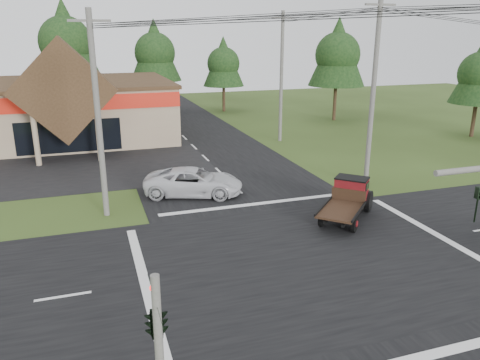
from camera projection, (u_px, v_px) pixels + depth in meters
name	position (u px, v px, depth m)	size (l,w,h in m)	color
ground	(308.00, 258.00, 20.27)	(120.00, 120.00, 0.00)	#2E4016
road_ns	(308.00, 258.00, 20.27)	(12.00, 120.00, 0.02)	black
road_ew	(308.00, 258.00, 20.27)	(120.00, 12.00, 0.02)	black
parking_apron	(11.00, 170.00, 33.28)	(28.00, 14.00, 0.02)	black
cvs_building	(1.00, 111.00, 41.52)	(30.40, 18.20, 9.19)	tan
traffic_signal_corner	(156.00, 307.00, 10.34)	(0.53, 2.48, 4.40)	#595651
utility_pole_nw	(98.00, 115.00, 23.51)	(2.00, 0.30, 10.50)	#595651
utility_pole_ne	(373.00, 93.00, 28.16)	(2.00, 0.30, 11.50)	#595651
utility_pole_n	(281.00, 77.00, 40.89)	(2.00, 0.30, 11.20)	#595651
tree_row_c	(65.00, 39.00, 51.82)	(7.28, 7.28, 13.13)	#332316
tree_row_d	(155.00, 51.00, 56.12)	(6.16, 6.16, 11.11)	#332316
tree_row_e	(223.00, 62.00, 57.11)	(5.04, 5.04, 9.09)	#332316
tree_side_ne	(338.00, 53.00, 50.65)	(6.16, 6.16, 11.11)	#332316
antique_flatbed_truck	(346.00, 201.00, 24.22)	(1.89, 4.94, 2.07)	#5C0D10
white_pickup	(194.00, 182.00, 28.06)	(2.69, 5.83, 1.62)	silver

